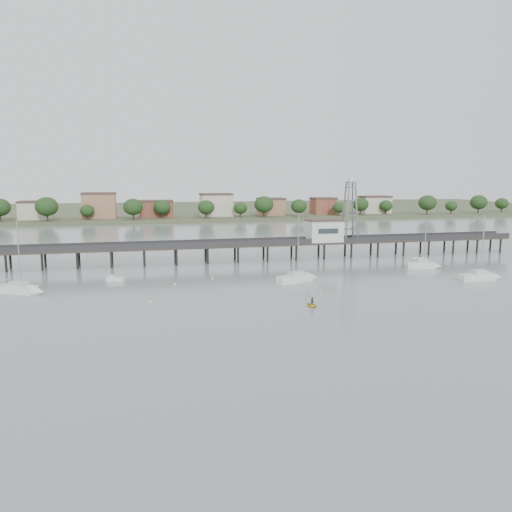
{
  "coord_description": "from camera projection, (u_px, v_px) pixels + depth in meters",
  "views": [
    {
      "loc": [
        -18.54,
        -51.96,
        19.17
      ],
      "look_at": [
        3.84,
        42.0,
        4.0
      ],
      "focal_mm": 35.0,
      "sensor_mm": 36.0,
      "label": 1
    }
  ],
  "objects": [
    {
      "name": "yellow_dinghy",
      "position": [
        312.0,
        306.0,
        75.13
      ],
      "size": [
        1.74,
        0.59,
        2.41
      ],
      "primitive_type": "imported",
      "rotation": [
        0.0,
        0.0,
        0.05
      ],
      "color": "gold",
      "rests_on": "ground"
    },
    {
      "name": "sailboat_e",
      "position": [
        427.0,
        265.0,
        106.64
      ],
      "size": [
        6.87,
        3.8,
        11.06
      ],
      "rotation": [
        0.0,
        0.0,
        -0.3
      ],
      "color": "white",
      "rests_on": "ground"
    },
    {
      "name": "far_shore",
      "position": [
        171.0,
        210.0,
        287.32
      ],
      "size": [
        500.0,
        170.0,
        10.4
      ],
      "color": "#475133",
      "rests_on": "ground"
    },
    {
      "name": "sailboat_d",
      "position": [
        484.0,
        277.0,
        94.31
      ],
      "size": [
        7.88,
        2.37,
        13.03
      ],
      "rotation": [
        0.0,
        0.0,
        -0.01
      ],
      "color": "white",
      "rests_on": "ground"
    },
    {
      "name": "pier",
      "position": [
        222.0,
        246.0,
        114.23
      ],
      "size": [
        150.0,
        5.0,
        5.5
      ],
      "color": "#2D2823",
      "rests_on": "ground"
    },
    {
      "name": "sailboat_b",
      "position": [
        25.0,
        290.0,
        83.27
      ],
      "size": [
        7.94,
        5.7,
        12.92
      ],
      "rotation": [
        0.0,
        0.0,
        -0.49
      ],
      "color": "white",
      "rests_on": "ground"
    },
    {
      "name": "pier_building",
      "position": [
        324.0,
        231.0,
        119.5
      ],
      "size": [
        8.4,
        5.4,
        5.3
      ],
      "color": "silver",
      "rests_on": "ground"
    },
    {
      "name": "ground_plane",
      "position": [
        308.0,
        347.0,
        57.15
      ],
      "size": [
        500.0,
        500.0,
        0.0
      ],
      "primitive_type": "plane",
      "color": "gray",
      "rests_on": "ground"
    },
    {
      "name": "white_tender",
      "position": [
        115.0,
        279.0,
        93.5
      ],
      "size": [
        3.5,
        2.54,
        1.26
      ],
      "rotation": [
        0.0,
        0.0,
        -0.42
      ],
      "color": "white",
      "rests_on": "ground"
    },
    {
      "name": "sailboat_c",
      "position": [
        302.0,
        278.0,
        93.17
      ],
      "size": [
        8.52,
        5.02,
        13.54
      ],
      "rotation": [
        0.0,
        0.0,
        0.34
      ],
      "color": "white",
      "rests_on": "ground"
    },
    {
      "name": "lattice_tower",
      "position": [
        350.0,
        212.0,
        120.3
      ],
      "size": [
        3.2,
        3.2,
        15.5
      ],
      "color": "slate",
      "rests_on": "ground"
    },
    {
      "name": "mooring_buoys",
      "position": [
        241.0,
        284.0,
        90.78
      ],
      "size": [
        84.28,
        23.78,
        0.39
      ],
      "color": "beige",
      "rests_on": "ground"
    },
    {
      "name": "dinghy_occupant",
      "position": [
        312.0,
        306.0,
        75.13
      ],
      "size": [
        0.59,
        1.26,
        0.29
      ],
      "primitive_type": "imported",
      "rotation": [
        0.0,
        0.0,
        3.02
      ],
      "color": "black",
      "rests_on": "ground"
    }
  ]
}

